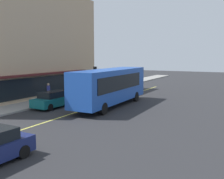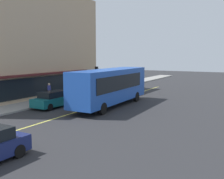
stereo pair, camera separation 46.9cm
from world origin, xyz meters
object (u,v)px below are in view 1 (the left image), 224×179
(bus, at_px, (111,85))
(pedestrian_near_storefront, at_px, (48,90))
(traffic_light, at_px, (95,73))
(car_black, at_px, (127,84))
(car_teal, at_px, (53,100))

(bus, height_order, pedestrian_near_storefront, bus)
(traffic_light, height_order, car_black, traffic_light)
(bus, distance_m, pedestrian_near_storefront, 6.78)
(bus, distance_m, traffic_light, 9.70)
(car_black, bearing_deg, pedestrian_near_storefront, 170.01)
(traffic_light, bearing_deg, car_black, -21.04)
(bus, xyz_separation_m, pedestrian_near_storefront, (-1.18, 6.63, -0.74))
(car_teal, bearing_deg, traffic_light, 10.19)
(car_black, relative_size, pedestrian_near_storefront, 2.41)
(traffic_light, xyz_separation_m, car_teal, (-10.49, -1.89, -1.79))
(traffic_light, distance_m, car_teal, 10.81)
(bus, height_order, car_black, bus)
(bus, relative_size, car_teal, 2.57)
(car_teal, height_order, car_black, same)
(traffic_light, relative_size, car_black, 0.74)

